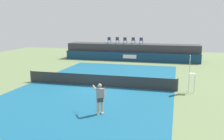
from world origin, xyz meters
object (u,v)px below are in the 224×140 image
object	(u,v)px
spectator_chair_far_left	(109,40)
spectator_chair_right	(133,40)
spectator_chair_far_right	(141,40)
umpire_chair	(191,71)
net_post_far	(178,85)
net_post_near	(31,76)
tennis_ball	(144,73)
spectator_chair_left	(117,40)
spectator_chair_center	(125,40)
tennis_player	(100,97)

from	to	relation	value
spectator_chair_far_left	spectator_chair_right	bearing A→B (deg)	2.92
spectator_chair_far_right	umpire_chair	world-z (taller)	spectator_chair_far_right
spectator_chair_right	net_post_far	distance (m)	16.51
net_post_near	tennis_ball	bearing A→B (deg)	33.63
spectator_chair_left	tennis_ball	size ratio (longest dim) A/B	13.06
umpire_chair	net_post_near	size ratio (longest dim) A/B	2.76
spectator_chair_left	spectator_chair_far_right	xyz separation A→B (m)	(3.37, -0.11, 0.00)
spectator_chair_far_left	spectator_chair_center	distance (m)	2.26
umpire_chair	spectator_chair_far_right	bearing A→B (deg)	111.01
spectator_chair_left	spectator_chair_center	bearing A→B (deg)	-11.47
spectator_chair_center	net_post_near	bearing A→B (deg)	-109.19
spectator_chair_right	umpire_chair	distance (m)	16.75
spectator_chair_far_left	net_post_far	bearing A→B (deg)	-57.93
spectator_chair_far_right	tennis_ball	size ratio (longest dim) A/B	13.06
spectator_chair_center	tennis_player	distance (m)	21.25
tennis_ball	tennis_player	bearing A→B (deg)	-94.65
umpire_chair	net_post_far	xyz separation A→B (m)	(-0.88, 0.00, -1.09)
spectator_chair_left	tennis_player	size ratio (longest dim) A/B	0.50
tennis_player	umpire_chair	bearing A→B (deg)	49.13
spectator_chair_far_left	tennis_player	xyz separation A→B (m)	(5.17, -20.97, -1.73)
spectator_chair_left	net_post_far	world-z (taller)	spectator_chair_left
umpire_chair	net_post_far	world-z (taller)	umpire_chair
net_post_near	tennis_player	world-z (taller)	tennis_player
tennis_ball	spectator_chair_left	bearing A→B (deg)	118.69
spectator_chair_far_right	umpire_chair	bearing A→B (deg)	-68.99
spectator_chair_far_right	spectator_chair_far_left	bearing A→B (deg)	-178.29
net_post_near	spectator_chair_far_right	bearing A→B (deg)	63.82
spectator_chair_right	net_post_near	xyz separation A→B (m)	(-6.36, -15.21, -2.19)
spectator_chair_right	net_post_near	distance (m)	16.63
spectator_chair_right	umpire_chair	xyz separation A→B (m)	(6.92, -15.21, -1.11)
net_post_far	spectator_chair_left	bearing A→B (deg)	118.55
spectator_chair_left	tennis_player	distance (m)	21.66
spectator_chair_far_right	spectator_chair_center	bearing A→B (deg)	-176.77
net_post_far	tennis_player	world-z (taller)	tennis_player
tennis_player	net_post_near	bearing A→B (deg)	143.95
spectator_chair_left	tennis_ball	world-z (taller)	spectator_chair_left
spectator_chair_far_left	spectator_chair_far_right	world-z (taller)	same
net_post_near	tennis_player	bearing A→B (deg)	-36.05
spectator_chair_right	spectator_chair_left	bearing A→B (deg)	178.26
spectator_chair_far_right	net_post_near	size ratio (longest dim) A/B	0.89
net_post_far	tennis_ball	distance (m)	6.91
umpire_chair	tennis_player	size ratio (longest dim) A/B	1.56
spectator_chair_right	tennis_ball	xyz separation A→B (m)	(2.77, -9.13, -2.66)
spectator_chair_right	tennis_player	distance (m)	21.28
tennis_player	tennis_ball	size ratio (longest dim) A/B	26.03
spectator_chair_far_left	spectator_chair_left	distance (m)	1.14
net_post_far	spectator_chair_far_left	bearing A→B (deg)	122.07
tennis_player	spectator_chair_center	bearing A→B (deg)	97.91
spectator_chair_far_right	net_post_far	xyz separation A→B (m)	(4.94, -15.17, -2.19)
spectator_chair_far_left	spectator_chair_far_right	bearing A→B (deg)	1.71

